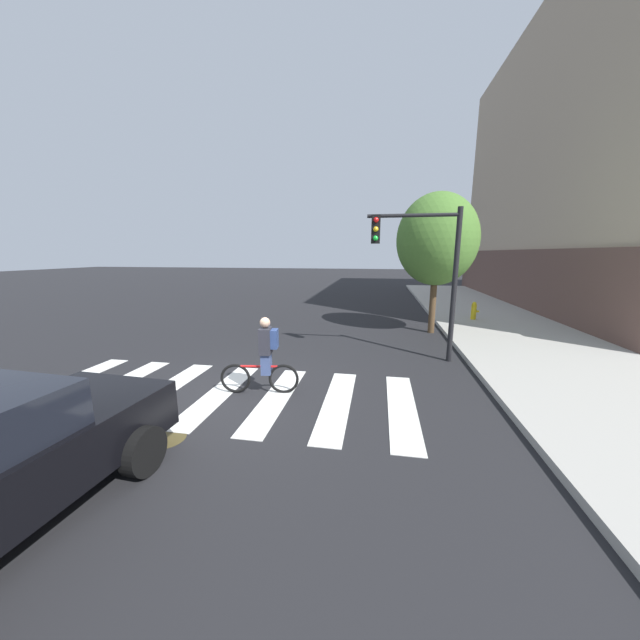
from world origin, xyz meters
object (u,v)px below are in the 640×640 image
traffic_light_near (424,259)px  fire_hydrant (474,311)px  manhole_cover (166,438)px  cyclist (265,356)px  street_tree_near (437,240)px

traffic_light_near → fire_hydrant: traffic_light_near is taller
manhole_cover → traffic_light_near: traffic_light_near is taller
fire_hydrant → traffic_light_near: bearing=-117.1°
cyclist → traffic_light_near: (3.56, 3.01, 2.02)m
cyclist → fire_hydrant: cyclist is taller
cyclist → manhole_cover: bearing=-116.5°
traffic_light_near → street_tree_near: 3.67m
traffic_light_near → fire_hydrant: (2.96, 5.78, -2.33)m
street_tree_near → traffic_light_near: bearing=-103.5°
cyclist → traffic_light_near: bearing=40.2°
manhole_cover → cyclist: size_ratio=0.38×
manhole_cover → traffic_light_near: 7.39m
manhole_cover → traffic_light_near: bearing=47.8°
fire_hydrant → street_tree_near: (-2.11, -2.26, 2.96)m
street_tree_near → cyclist: bearing=-124.0°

